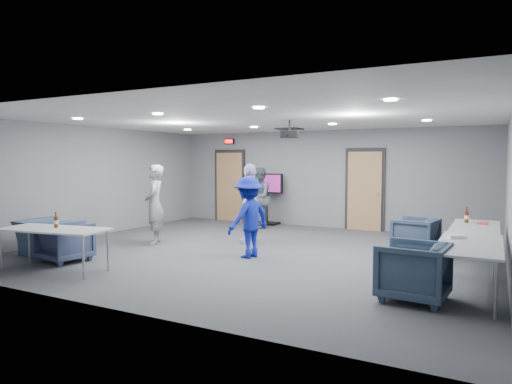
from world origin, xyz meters
The scene contains 28 objects.
floor centered at (0.00, 0.00, 0.00)m, with size 9.00×9.00×0.00m, color #33363A.
ceiling centered at (0.00, 0.00, 2.70)m, with size 9.00×9.00×0.00m, color silver.
wall_back centered at (0.00, 4.00, 1.35)m, with size 9.00×0.02×2.70m, color slate.
wall_front centered at (0.00, -4.00, 1.35)m, with size 9.00×0.02×2.70m, color slate.
wall_left centered at (-4.50, 0.00, 1.35)m, with size 0.02×8.00×2.70m, color slate.
wall_right centered at (4.50, 0.00, 1.35)m, with size 0.02×8.00×2.70m, color slate.
door_left centered at (-3.00, 3.95, 1.07)m, with size 1.06×0.17×2.24m.
door_right centered at (1.20, 3.95, 1.07)m, with size 1.06×0.17×2.24m.
exit_sign centered at (-3.00, 3.93, 2.45)m, with size 0.32×0.08×0.16m.
hvac_diffuser centered at (-0.50, 2.80, 2.69)m, with size 0.60×0.60×0.03m, color black.
downlights centered at (0.00, 0.00, 2.68)m, with size 6.18×3.78×0.02m.
person_a centered at (-2.47, -0.20, 0.89)m, with size 0.65×0.42×1.77m, color gray.
person_b centered at (-1.50, 3.00, 0.84)m, with size 0.82×0.64×1.68m, color #545D65.
person_c centered at (-0.61, 0.89, 0.90)m, with size 1.05×0.44×1.80m, color silver.
person_d centered at (0.10, -0.50, 0.78)m, with size 1.01×0.58×1.56m, color navy.
chair_right_a centered at (2.90, 1.33, 0.37)m, with size 0.78×0.81×0.73m, color #313F55.
chair_right_c centered at (3.35, -1.86, 0.40)m, with size 0.84×0.87×0.79m, color #334358.
chair_front_a centered at (-2.72, -2.40, 0.37)m, with size 0.78×0.81×0.73m, color #36415E.
chair_front_b centered at (-3.45, -2.18, 0.35)m, with size 1.08×0.94×0.70m, color #3B4C67.
table_right_a centered at (4.00, 0.64, 0.69)m, with size 0.76×1.83×0.73m.
table_right_b centered at (4.00, -1.26, 0.69)m, with size 0.82×1.98×0.73m.
table_front_left centered at (-2.27, -3.00, 0.69)m, with size 1.95×1.05×0.73m.
bottle_front centered at (-2.31, -2.92, 0.83)m, with size 0.07×0.07×0.27m.
bottle_right centered at (3.84, 1.00, 0.84)m, with size 0.08×0.08×0.29m.
snack_box centered at (4.11, 0.88, 0.75)m, with size 0.17×0.12×0.04m, color #DB3D36.
wrapper centered at (3.81, -0.91, 0.76)m, with size 0.23×0.16×0.05m, color silver.
tv_stand centered at (-1.60, 3.75, 0.84)m, with size 0.97×0.46×1.49m.
projector centered at (0.52, 0.50, 2.40)m, with size 0.41×0.37×0.36m.
Camera 1 is at (4.29, -8.13, 1.87)m, focal length 32.00 mm.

